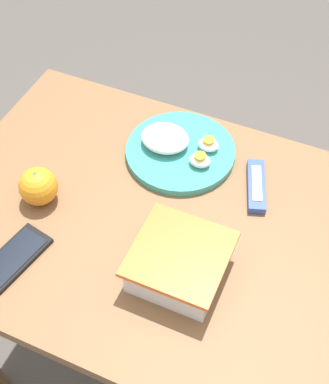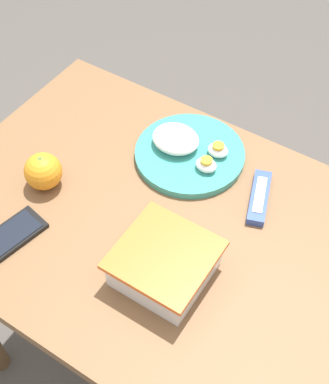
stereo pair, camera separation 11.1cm
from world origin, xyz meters
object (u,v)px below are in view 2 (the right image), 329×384
food_container (165,265)px  rice_plate (188,151)px  candy_bar (259,197)px  cell_phone (9,237)px  orange_fruit (43,171)px

food_container → rice_plate: bearing=-66.8°
candy_bar → rice_plate: bearing=-8.2°
rice_plate → cell_phone: rice_plate is taller
food_container → cell_phone: (0.31, 0.10, -0.03)m
food_container → candy_bar: 0.27m
food_container → candy_bar: (-0.07, -0.26, -0.02)m
candy_bar → cell_phone: 0.52m
orange_fruit → rice_plate: orange_fruit is taller
food_container → candy_bar: food_container is taller
candy_bar → cell_phone: bearing=43.7°
rice_plate → candy_bar: size_ratio=1.73×
rice_plate → orange_fruit: bearing=47.8°
food_container → orange_fruit: (0.34, -0.05, 0.01)m
rice_plate → candy_bar: rice_plate is taller
candy_bar → orange_fruit: bearing=27.1°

